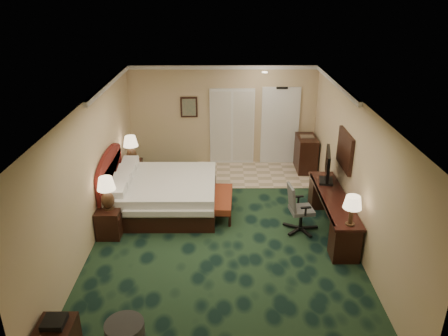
{
  "coord_description": "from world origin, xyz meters",
  "views": [
    {
      "loc": [
        -0.01,
        -7.59,
        4.68
      ],
      "look_at": [
        0.02,
        0.6,
        1.17
      ],
      "focal_mm": 35.0,
      "sensor_mm": 36.0,
      "label": 1
    }
  ],
  "objects_px": {
    "nightstand_near": "(110,222)",
    "bed_bench": "(222,205)",
    "lamp_near": "(107,193)",
    "desk_chair": "(302,208)",
    "lamp_far": "(131,149)",
    "tv": "(327,167)",
    "bed": "(165,195)",
    "ottoman": "(125,335)",
    "minibar": "(306,154)",
    "desk": "(332,213)",
    "nightstand_far": "(133,172)"
  },
  "relations": [
    {
      "from": "lamp_near",
      "to": "lamp_far",
      "type": "bearing_deg",
      "value": 90.17
    },
    {
      "from": "bed_bench",
      "to": "desk",
      "type": "height_order",
      "value": "desk"
    },
    {
      "from": "nightstand_near",
      "to": "desk",
      "type": "xyz_separation_m",
      "value": [
        4.46,
        0.22,
        0.08
      ]
    },
    {
      "from": "nightstand_near",
      "to": "bed_bench",
      "type": "distance_m",
      "value": 2.38
    },
    {
      "from": "lamp_far",
      "to": "tv",
      "type": "bearing_deg",
      "value": -19.31
    },
    {
      "from": "nightstand_near",
      "to": "desk_chair",
      "type": "xyz_separation_m",
      "value": [
        3.82,
        0.17,
        0.22
      ]
    },
    {
      "from": "nightstand_far",
      "to": "desk",
      "type": "distance_m",
      "value": 5.03
    },
    {
      "from": "nightstand_near",
      "to": "lamp_far",
      "type": "bearing_deg",
      "value": 90.04
    },
    {
      "from": "bed",
      "to": "desk_chair",
      "type": "relative_size",
      "value": 2.2
    },
    {
      "from": "bed",
      "to": "ottoman",
      "type": "xyz_separation_m",
      "value": [
        -0.07,
        -3.98,
        -0.16
      ]
    },
    {
      "from": "ottoman",
      "to": "minibar",
      "type": "relative_size",
      "value": 0.59
    },
    {
      "from": "lamp_near",
      "to": "desk_chair",
      "type": "bearing_deg",
      "value": 1.97
    },
    {
      "from": "lamp_near",
      "to": "desk_chair",
      "type": "distance_m",
      "value": 3.84
    },
    {
      "from": "lamp_near",
      "to": "desk",
      "type": "height_order",
      "value": "lamp_near"
    },
    {
      "from": "nightstand_near",
      "to": "lamp_near",
      "type": "xyz_separation_m",
      "value": [
        0.01,
        0.04,
        0.62
      ]
    },
    {
      "from": "nightstand_near",
      "to": "desk_chair",
      "type": "relative_size",
      "value": 0.57
    },
    {
      "from": "lamp_far",
      "to": "bed_bench",
      "type": "height_order",
      "value": "lamp_far"
    },
    {
      "from": "lamp_near",
      "to": "bed_bench",
      "type": "relative_size",
      "value": 0.53
    },
    {
      "from": "nightstand_near",
      "to": "bed_bench",
      "type": "height_order",
      "value": "nightstand_near"
    },
    {
      "from": "lamp_far",
      "to": "minibar",
      "type": "bearing_deg",
      "value": 9.97
    },
    {
      "from": "lamp_far",
      "to": "ottoman",
      "type": "relative_size",
      "value": 1.25
    },
    {
      "from": "lamp_near",
      "to": "desk",
      "type": "relative_size",
      "value": 0.27
    },
    {
      "from": "lamp_far",
      "to": "desk",
      "type": "height_order",
      "value": "lamp_far"
    },
    {
      "from": "bed",
      "to": "ottoman",
      "type": "bearing_deg",
      "value": -91.05
    },
    {
      "from": "nightstand_near",
      "to": "bed_bench",
      "type": "bearing_deg",
      "value": 21.17
    },
    {
      "from": "bed_bench",
      "to": "bed",
      "type": "bearing_deg",
      "value": 172.29
    },
    {
      "from": "ottoman",
      "to": "lamp_far",
      "type": "bearing_deg",
      "value": 99.42
    },
    {
      "from": "tv",
      "to": "minibar",
      "type": "bearing_deg",
      "value": 101.25
    },
    {
      "from": "bed",
      "to": "bed_bench",
      "type": "distance_m",
      "value": 1.28
    },
    {
      "from": "lamp_near",
      "to": "desk_chair",
      "type": "relative_size",
      "value": 0.66
    },
    {
      "from": "nightstand_far",
      "to": "bed",
      "type": "bearing_deg",
      "value": -55.95
    },
    {
      "from": "desk_chair",
      "to": "minibar",
      "type": "xyz_separation_m",
      "value": [
        0.63,
        3.1,
        -0.04
      ]
    },
    {
      "from": "ottoman",
      "to": "desk_chair",
      "type": "xyz_separation_m",
      "value": [
        2.93,
        3.07,
        0.31
      ]
    },
    {
      "from": "nightstand_far",
      "to": "bed_bench",
      "type": "relative_size",
      "value": 0.43
    },
    {
      "from": "nightstand_near",
      "to": "lamp_near",
      "type": "height_order",
      "value": "lamp_near"
    },
    {
      "from": "nightstand_near",
      "to": "nightstand_far",
      "type": "relative_size",
      "value": 1.05
    },
    {
      "from": "bed",
      "to": "minibar",
      "type": "relative_size",
      "value": 2.4
    },
    {
      "from": "desk_chair",
      "to": "bed_bench",
      "type": "bearing_deg",
      "value": 148.94
    },
    {
      "from": "bed",
      "to": "desk",
      "type": "bearing_deg",
      "value": -13.88
    },
    {
      "from": "lamp_near",
      "to": "bed_bench",
      "type": "bearing_deg",
      "value": 20.38
    },
    {
      "from": "lamp_near",
      "to": "minibar",
      "type": "relative_size",
      "value": 0.72
    },
    {
      "from": "lamp_far",
      "to": "desk_chair",
      "type": "bearing_deg",
      "value": -31.23
    },
    {
      "from": "ottoman",
      "to": "desk_chair",
      "type": "distance_m",
      "value": 4.25
    },
    {
      "from": "desk",
      "to": "minibar",
      "type": "height_order",
      "value": "minibar"
    },
    {
      "from": "minibar",
      "to": "lamp_far",
      "type": "bearing_deg",
      "value": -170.03
    },
    {
      "from": "nightstand_far",
      "to": "desk",
      "type": "relative_size",
      "value": 0.22
    },
    {
      "from": "bed",
      "to": "ottoman",
      "type": "distance_m",
      "value": 3.99
    },
    {
      "from": "bed_bench",
      "to": "desk_chair",
      "type": "relative_size",
      "value": 1.25
    },
    {
      "from": "tv",
      "to": "desk_chair",
      "type": "bearing_deg",
      "value": -118.31
    },
    {
      "from": "tv",
      "to": "lamp_far",
      "type": "bearing_deg",
      "value": 172.01
    }
  ]
}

